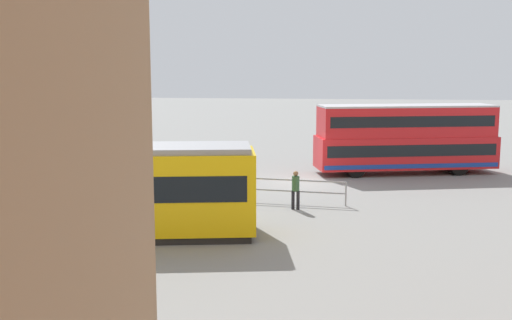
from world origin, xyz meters
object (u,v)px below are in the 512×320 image
Objects in this scene: pedestrian_crossing at (296,187)px; info_sign at (135,161)px; pedestrian_near_railing at (153,187)px; tram_yellow at (35,191)px; double_decker_bus at (405,139)px.

info_sign is (7.69, -2.07, 0.66)m from pedestrian_crossing.
tram_yellow is at bearing 58.59° from pedestrian_near_railing.
double_decker_bus is at bearing -150.36° from info_sign.
info_sign is (13.33, 7.58, -0.36)m from double_decker_bus.
pedestrian_near_railing is 3.31m from info_sign.
info_sign is (-1.21, -7.53, -0.09)m from tram_yellow.
double_decker_bus reaches higher than pedestrian_near_railing.
pedestrian_crossing is 0.71× the size of info_sign.
double_decker_bus is at bearing -120.27° from pedestrian_crossing.
pedestrian_crossing is at bearing 164.97° from info_sign.
pedestrian_crossing is at bearing 59.73° from double_decker_bus.
pedestrian_crossing is (-8.91, -5.46, -0.75)m from tram_yellow.
pedestrian_crossing is (-6.00, -0.70, -0.02)m from pedestrian_near_railing.
double_decker_bus is at bearing -133.89° from tram_yellow.
tram_yellow is 9.46× the size of pedestrian_crossing.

